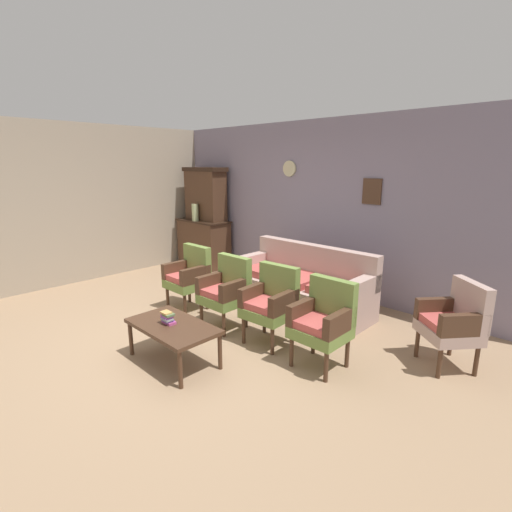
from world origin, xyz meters
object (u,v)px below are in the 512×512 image
Objects in this scene: side_cabinet at (204,243)px; armchair_near_couch_end at (271,301)px; floral_couch at (302,287)px; armchair_near_cabinet at (323,320)px; armchair_by_doorway at (226,289)px; wingback_chair_by_fireplace at (454,321)px; book_stack_on_table at (168,318)px; coffee_table at (173,328)px; vase_on_cabinet at (195,212)px; armchair_row_middle at (189,275)px.

side_cabinet is 3.67m from armchair_near_couch_end.
floral_couch is (2.93, -0.56, -0.14)m from side_cabinet.
side_cabinet is 4.35m from armchair_near_cabinet.
armchair_by_doorway is 1.00× the size of armchair_near_cabinet.
armchair_near_couch_end is at bearing 5.73° from armchair_by_doorway.
wingback_chair_by_fireplace is 6.13× the size of book_stack_on_table.
armchair_near_cabinet is at bearing 41.12° from book_stack_on_table.
armchair_near_couch_end is at bearing 177.89° from armchair_near_cabinet.
armchair_near_cabinet is 1.55m from coffee_table.
coffee_table is (2.90, -2.50, -0.72)m from vase_on_cabinet.
coffee_table is (-2.10, -1.93, -0.12)m from wingback_chair_by_fireplace.
floral_couch is at bearing -10.77° from side_cabinet.
armchair_near_couch_end is (0.70, 0.07, 0.00)m from armchair_by_doorway.
wingback_chair_by_fireplace is at bearing 15.51° from armchair_row_middle.
vase_on_cabinet reaches higher than armchair_near_couch_end.
side_cabinet is 1.28× the size of armchair_by_doorway.
coffee_table is at bearing -138.28° from armchair_near_cabinet.
wingback_chair_by_fireplace is at bearing -8.50° from side_cabinet.
side_cabinet is at bearing 153.87° from armchair_near_couch_end.
floral_couch is 1.13m from armchair_near_couch_end.
book_stack_on_table is at bearing -156.37° from coffee_table.
side_cabinet is 1.28× the size of armchair_near_couch_end.
vase_on_cabinet is 2.38m from armchair_row_middle.
side_cabinet is at bearing 169.23° from floral_couch.
floral_couch is 13.82× the size of book_stack_on_table.
wingback_chair_by_fireplace is at bearing -5.22° from floral_couch.
armchair_row_middle and wingback_chair_by_fireplace have the same top height.
armchair_by_doorway is at bearing -30.06° from vase_on_cabinet.
coffee_table is (-0.42, -1.05, -0.12)m from armchair_near_couch_end.
book_stack_on_table is (-0.05, -0.02, 0.11)m from coffee_table.
vase_on_cabinet reaches higher than armchair_near_cabinet.
side_cabinet is at bearing 136.93° from armchair_row_middle.
vase_on_cabinet reaches higher than floral_couch.
armchair_by_doorway reaches higher than book_stack_on_table.
side_cabinet is 7.87× the size of book_stack_on_table.
vase_on_cabinet is 3.08m from armchair_by_doorway.
wingback_chair_by_fireplace is 2.85m from coffee_table.
vase_on_cabinet is at bearing 156.46° from armchair_near_couch_end.
book_stack_on_table is at bearing -41.49° from vase_on_cabinet.
vase_on_cabinet is 0.33× the size of coffee_table.
armchair_row_middle is (1.75, -1.64, 0.03)m from side_cabinet.
armchair_near_cabinet is (4.03, -1.64, 0.03)m from side_cabinet.
floral_couch is (2.95, -0.38, -0.77)m from vase_on_cabinet.
armchair_near_couch_end is at bearing 68.50° from coffee_table.
armchair_row_middle and armchair_by_doorway have the same top height.
coffee_table is at bearing -42.47° from armchair_row_middle.
floral_couch is at bearing 135.41° from armchair_near_cabinet.
vase_on_cabinet is at bearing -95.72° from side_cabinet.
wingback_chair_by_fireplace is at bearing 42.13° from book_stack_on_table.
floral_couch is 2.07m from wingback_chair_by_fireplace.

